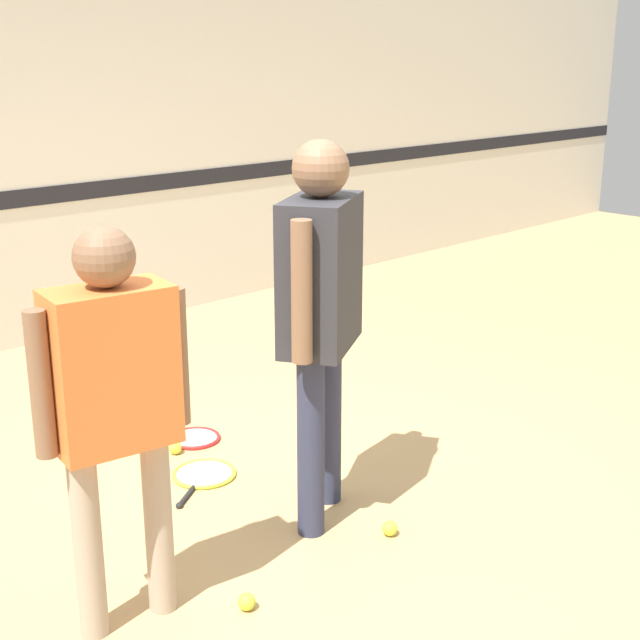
% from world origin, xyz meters
% --- Properties ---
extents(ground_plane, '(16.00, 16.00, 0.00)m').
position_xyz_m(ground_plane, '(0.00, 0.00, 0.00)').
color(ground_plane, tan).
extents(person_instructor, '(0.55, 0.45, 1.64)m').
position_xyz_m(person_instructor, '(-0.00, -0.11, 1.01)').
color(person_instructor, '#2D334C').
rests_on(person_instructor, ground_plane).
extents(person_student_left, '(0.54, 0.28, 1.44)m').
position_xyz_m(person_student_left, '(-1.02, -0.18, 0.89)').
color(person_student_left, tan).
rests_on(person_student_left, ground_plane).
extents(racket_spare_on_floor, '(0.30, 0.51, 0.03)m').
position_xyz_m(racket_spare_on_floor, '(0.07, 0.94, 0.01)').
color(racket_spare_on_floor, red).
rests_on(racket_spare_on_floor, ground_plane).
extents(racket_second_spare, '(0.51, 0.43, 0.03)m').
position_xyz_m(racket_second_spare, '(-0.15, 0.54, 0.01)').
color(racket_second_spare, '#C6D838').
rests_on(racket_second_spare, ground_plane).
extents(tennis_ball_near_instructor, '(0.07, 0.07, 0.07)m').
position_xyz_m(tennis_ball_near_instructor, '(0.09, -0.44, 0.03)').
color(tennis_ball_near_instructor, '#CCE038').
rests_on(tennis_ball_near_instructor, ground_plane).
extents(tennis_ball_by_spare_racket, '(0.07, 0.07, 0.07)m').
position_xyz_m(tennis_ball_by_spare_racket, '(-0.10, 0.85, 0.03)').
color(tennis_ball_by_spare_racket, '#CCE038').
rests_on(tennis_ball_by_spare_racket, ground_plane).
extents(tennis_ball_stray_left, '(0.07, 0.07, 0.07)m').
position_xyz_m(tennis_ball_stray_left, '(-0.68, -0.43, 0.03)').
color(tennis_ball_stray_left, '#CCE038').
rests_on(tennis_ball_stray_left, ground_plane).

